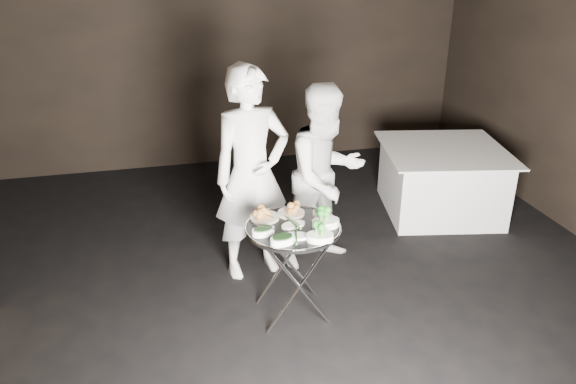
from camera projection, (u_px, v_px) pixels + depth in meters
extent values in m
cube|color=black|center=(293.00, 324.00, 4.22)|extent=(6.00, 7.00, 0.05)
cube|color=black|center=(222.00, 43.00, 6.72)|extent=(6.00, 0.05, 3.00)
cylinder|color=silver|center=(299.00, 287.00, 3.99)|extent=(0.50, 0.02, 0.73)
cylinder|color=silver|center=(299.00, 287.00, 3.99)|extent=(0.50, 0.02, 0.73)
cylinder|color=silver|center=(287.00, 260.00, 4.33)|extent=(0.50, 0.02, 0.73)
cylinder|color=silver|center=(287.00, 260.00, 4.33)|extent=(0.50, 0.02, 0.73)
cylinder|color=silver|center=(264.00, 236.00, 3.98)|extent=(0.02, 0.42, 0.02)
cylinder|color=silver|center=(321.00, 229.00, 4.07)|extent=(0.02, 0.42, 0.02)
cylinder|color=black|center=(293.00, 229.00, 4.01)|extent=(0.68, 0.68, 0.03)
torus|color=silver|center=(293.00, 227.00, 4.01)|extent=(0.70, 0.70, 0.02)
cylinder|color=beige|center=(265.00, 217.00, 4.12)|extent=(0.22, 0.22, 0.02)
cylinder|color=beige|center=(291.00, 213.00, 4.19)|extent=(0.20, 0.20, 0.02)
cylinder|color=white|center=(320.00, 213.00, 4.16)|extent=(0.11, 0.11, 0.04)
cylinder|color=silver|center=(264.00, 214.00, 4.09)|extent=(0.12, 0.15, 0.01)
cylinder|color=silver|center=(293.00, 208.00, 4.18)|extent=(0.07, 0.18, 0.01)
cylinder|color=silver|center=(319.00, 210.00, 4.15)|extent=(0.05, 0.18, 0.01)
cylinder|color=silver|center=(264.00, 227.00, 3.89)|extent=(0.15, 0.12, 0.01)
cylinder|color=silver|center=(325.00, 220.00, 3.99)|extent=(0.12, 0.15, 0.01)
cylinder|color=silver|center=(293.00, 220.00, 4.00)|extent=(0.07, 0.18, 0.01)
imported|color=white|center=(252.00, 174.00, 4.52)|extent=(0.73, 0.56, 1.78)
imported|color=white|center=(326.00, 176.00, 4.73)|extent=(0.93, 0.83, 1.59)
cube|color=white|center=(441.00, 181.00, 5.81)|extent=(1.08, 1.08, 0.68)
cube|color=white|center=(445.00, 149.00, 5.67)|extent=(1.22, 1.22, 0.02)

